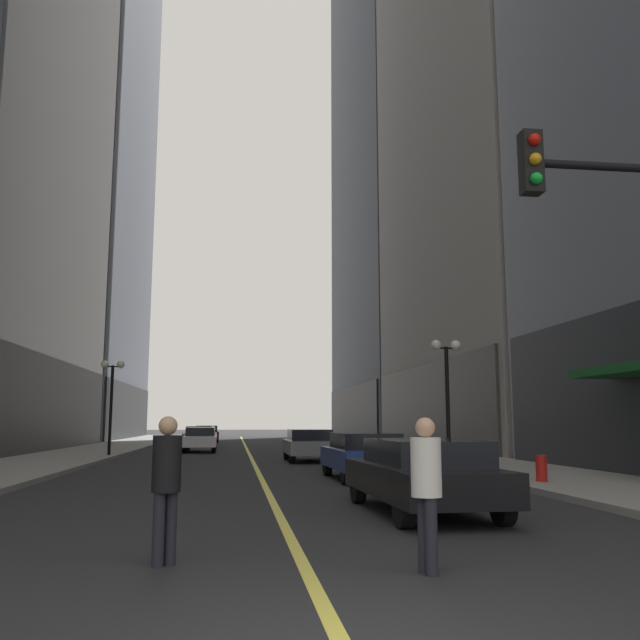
{
  "coord_description": "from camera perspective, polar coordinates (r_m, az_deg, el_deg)",
  "views": [
    {
      "loc": [
        -0.83,
        -4.61,
        1.64
      ],
      "look_at": [
        4.29,
        35.46,
        7.77
      ],
      "focal_mm": 37.66,
      "sensor_mm": 36.0,
      "label": 1
    }
  ],
  "objects": [
    {
      "name": "ground_plane",
      "position": [
        39.66,
        -6.18,
        -10.95
      ],
      "size": [
        200.0,
        200.0,
        0.0
      ],
      "primitive_type": "plane",
      "color": "#262628"
    },
    {
      "name": "sidewalk_left",
      "position": [
        40.33,
        -18.18,
        -10.43
      ],
      "size": [
        4.5,
        78.0,
        0.15
      ],
      "primitive_type": "cube",
      "color": "gray",
      "rests_on": "ground"
    },
    {
      "name": "sidewalk_right",
      "position": [
        40.67,
        5.73,
        -10.79
      ],
      "size": [
        4.5,
        78.0,
        0.15
      ],
      "primitive_type": "cube",
      "color": "gray",
      "rests_on": "ground"
    },
    {
      "name": "lane_centre_stripe",
      "position": [
        39.66,
        -6.18,
        -10.94
      ],
      "size": [
        0.16,
        70.0,
        0.01
      ],
      "primitive_type": "cube",
      "color": "#E5D64C",
      "rests_on": "ground"
    },
    {
      "name": "building_left_far",
      "position": [
        72.93,
        -21.06,
        15.51
      ],
      "size": [
        15.26,
        26.0,
        61.66
      ],
      "color": "slate",
      "rests_on": "ground"
    },
    {
      "name": "building_right_mid",
      "position": [
        50.59,
        14.5,
        24.53
      ],
      "size": [
        10.75,
        24.0,
        58.4
      ],
      "color": "#A8A399",
      "rests_on": "ground"
    },
    {
      "name": "building_right_far",
      "position": [
        80.31,
        7.12,
        25.03
      ],
      "size": [
        12.21,
        26.0,
        92.33
      ],
      "color": "#4C515B",
      "rests_on": "ground"
    },
    {
      "name": "car_black",
      "position": [
        12.59,
        8.69,
        -12.72
      ],
      "size": [
        2.03,
        4.79,
        1.32
      ],
      "color": "black",
      "rests_on": "ground"
    },
    {
      "name": "car_blue",
      "position": [
        19.63,
        3.74,
        -11.3
      ],
      "size": [
        1.93,
        4.45,
        1.32
      ],
      "color": "navy",
      "rests_on": "ground"
    },
    {
      "name": "car_grey",
      "position": [
        28.51,
        -0.94,
        -10.48
      ],
      "size": [
        1.89,
        4.27,
        1.32
      ],
      "color": "slate",
      "rests_on": "ground"
    },
    {
      "name": "car_white",
      "position": [
        38.09,
        -10.12,
        -9.88
      ],
      "size": [
        1.81,
        4.76,
        1.32
      ],
      "color": "silver",
      "rests_on": "ground"
    },
    {
      "name": "car_silver",
      "position": [
        47.61,
        -10.13,
        -9.6
      ],
      "size": [
        2.16,
        4.71,
        1.32
      ],
      "color": "#B7B7BC",
      "rests_on": "ground"
    },
    {
      "name": "car_maroon",
      "position": [
        55.48,
        -9.63,
        -9.46
      ],
      "size": [
        2.1,
        4.49,
        1.32
      ],
      "color": "maroon",
      "rests_on": "ground"
    },
    {
      "name": "pedestrian_in_white_shirt",
      "position": [
        7.74,
        9.03,
        -13.41
      ],
      "size": [
        0.41,
        0.41,
        1.69
      ],
      "color": "black",
      "rests_on": "ground"
    },
    {
      "name": "pedestrian_in_black_coat",
      "position": [
        8.27,
        -12.93,
        -12.91
      ],
      "size": [
        0.48,
        0.48,
        1.7
      ],
      "color": "black",
      "rests_on": "ground"
    },
    {
      "name": "street_lamp_left_far",
      "position": [
        32.31,
        -17.27,
        -5.38
      ],
      "size": [
        1.06,
        0.36,
        4.43
      ],
      "color": "black",
      "rests_on": "ground"
    },
    {
      "name": "street_lamp_right_mid",
      "position": [
        23.47,
        10.72,
        -4.53
      ],
      "size": [
        1.06,
        0.36,
        4.43
      ],
      "color": "black",
      "rests_on": "ground"
    },
    {
      "name": "fire_hydrant_right",
      "position": [
        18.2,
        18.31,
        -12.11
      ],
      "size": [
        0.28,
        0.28,
        0.8
      ],
      "primitive_type": "cylinder",
      "color": "red",
      "rests_on": "ground"
    }
  ]
}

